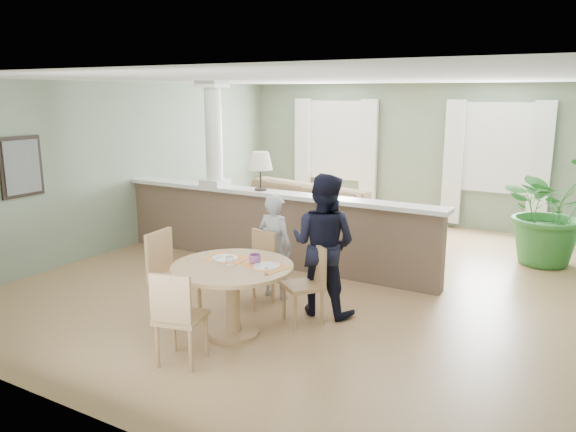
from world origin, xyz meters
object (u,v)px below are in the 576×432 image
Objects in this scene: dining_table at (234,280)px; man_person at (323,245)px; chair_far_boy at (258,264)px; chair_near at (177,314)px; chair_side at (169,272)px; child_person at (275,246)px; chair_far_man at (309,280)px; houseplant at (550,209)px; sofa at (290,214)px.

man_person reaches higher than dining_table.
chair_far_boy is at bearing 6.53° from man_person.
dining_table is 0.84m from chair_near.
chair_side is 0.77× the size of child_person.
dining_table is 0.89m from chair_far_man.
chair_far_man is 0.53× the size of man_person.
chair_far_man is (-2.07, -3.75, -0.35)m from houseplant.
chair_near is at bearing -72.65° from chair_far_man.
chair_far_boy is 1.01× the size of chair_far_man.
sofa is at bearing 3.76° from chair_side.
chair_side is at bearing 65.42° from child_person.
chair_far_man is 1.64m from chair_near.
sofa is 3.71× the size of chair_far_man.
chair_side is at bearing -179.10° from dining_table.
houseplant is 1.88× the size of chair_far_boy.
dining_table is 1.18m from man_person.
sofa is 3.94m from dining_table.
child_person is at bearing -50.68° from sofa.
houseplant is 1.79× the size of chair_near.
chair_near is (1.38, -4.51, 0.04)m from sofa.
man_person is (0.54, 1.03, 0.21)m from dining_table.
man_person reaches higher than chair_far_boy.
chair_near reaches higher than dining_table.
houseplant is 1.31× the size of dining_table.
chair_side is 1.78m from man_person.
sofa is 1.95× the size of houseplant.
chair_far_man is 0.67× the size of child_person.
houseplant is at bearing 62.11° from chair_far_boy.
child_person reaches higher than sofa.
chair_far_boy is at bearing -36.70° from chair_side.
sofa is 2.78m from child_person.
chair_far_man is (1.94, -2.96, 0.01)m from sofa.
dining_table is at bearing 104.67° from child_person.
chair_far_boy is 0.33m from child_person.
chair_far_boy reaches higher than chair_far_man.
sofa is at bearing -168.87° from houseplant.
child_person is 0.78m from man_person.
dining_table is 0.88m from chair_side.
man_person is at bearing -40.11° from sofa.
chair_near is 2.03m from child_person.
chair_near is at bearing -70.75° from chair_far_boy.
chair_side is at bearing -68.19° from sofa.
chair_far_man is at bearing 54.23° from dining_table.
chair_far_man is at bearing -3.01° from chair_far_boy.
child_person is (-0.21, 1.18, 0.05)m from dining_table.
chair_near is at bearing 99.14° from child_person.
child_person is (1.21, -2.49, 0.18)m from sofa.
chair_near is 0.57× the size of man_person.
child_person is 0.80× the size of man_person.
chair_far_boy is at bearing -156.87° from chair_far_man.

